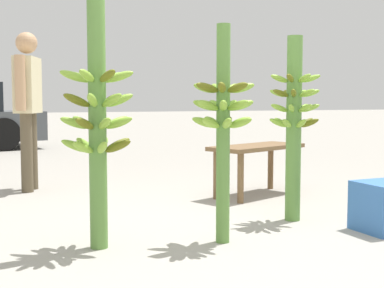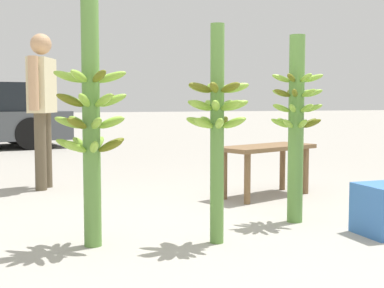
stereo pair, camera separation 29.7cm
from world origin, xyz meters
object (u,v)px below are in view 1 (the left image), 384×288
object	(u,v)px
banana_stalk_left	(97,113)
market_bench	(257,154)
vendor_person	(28,97)
produce_crate	(384,207)
banana_stalk_right	(294,122)
banana_stalk_center	(223,122)

from	to	relation	value
banana_stalk_left	market_bench	xyz separation A→B (m)	(1.92, 1.24, -0.45)
vendor_person	produce_crate	size ratio (longest dim) A/B	4.59
banana_stalk_left	vendor_person	xyz separation A→B (m)	(-0.12, 2.46, 0.12)
banana_stalk_right	produce_crate	xyz separation A→B (m)	(0.40, -0.57, -0.60)
banana_stalk_center	banana_stalk_right	bearing A→B (deg)	24.18
banana_stalk_right	market_bench	xyz separation A→B (m)	(0.31, 1.08, -0.37)
banana_stalk_center	market_bench	world-z (taller)	banana_stalk_center
banana_stalk_left	market_bench	world-z (taller)	banana_stalk_left
banana_stalk_center	banana_stalk_left	bearing A→B (deg)	165.73
banana_stalk_left	banana_stalk_right	distance (m)	1.62
banana_stalk_left	vendor_person	size ratio (longest dim) A/B	1.04
banana_stalk_left	vendor_person	distance (m)	2.47
banana_stalk_left	banana_stalk_center	bearing A→B (deg)	-14.27
market_bench	produce_crate	size ratio (longest dim) A/B	3.13
banana_stalk_center	banana_stalk_right	world-z (taller)	banana_stalk_right
banana_stalk_left	banana_stalk_right	xyz separation A→B (m)	(1.61, 0.16, -0.08)
banana_stalk_right	vendor_person	world-z (taller)	vendor_person
banana_stalk_left	banana_stalk_center	size ratio (longest dim) A/B	1.19
banana_stalk_left	produce_crate	distance (m)	2.16
banana_stalk_left	banana_stalk_right	world-z (taller)	banana_stalk_left
vendor_person	market_bench	distance (m)	2.45
banana_stalk_left	market_bench	size ratio (longest dim) A/B	1.53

